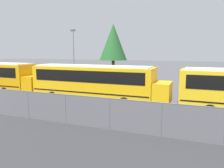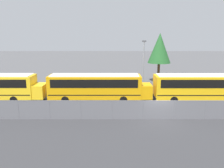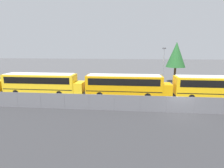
{
  "view_description": "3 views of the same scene",
  "coord_description": "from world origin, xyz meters",
  "px_view_note": "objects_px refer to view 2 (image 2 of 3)",
  "views": [
    {
      "loc": [
        15.22,
        -11.43,
        4.56
      ],
      "look_at": [
        8.29,
        6.05,
        1.76
      ],
      "focal_mm": 35.0,
      "sensor_mm": 36.0,
      "label": 1
    },
    {
      "loc": [
        -4.51,
        -20.02,
        7.9
      ],
      "look_at": [
        -4.58,
        5.1,
        2.39
      ],
      "focal_mm": 35.0,
      "sensor_mm": 36.0,
      "label": 2
    },
    {
      "loc": [
        -5.8,
        -19.47,
        7.22
      ],
      "look_at": [
        -8.33,
        5.67,
        2.02
      ],
      "focal_mm": 28.0,
      "sensor_mm": 36.0,
      "label": 3
    }
  ],
  "objects_px": {
    "school_bus_3": "(98,86)",
    "school_bus_4": "(203,86)",
    "tree_1": "(160,48)",
    "light_pole": "(144,62)"
  },
  "relations": [
    {
      "from": "light_pole",
      "to": "school_bus_4",
      "type": "bearing_deg",
      "value": -47.06
    },
    {
      "from": "light_pole",
      "to": "tree_1",
      "type": "xyz_separation_m",
      "value": [
        3.44,
        5.18,
        1.84
      ]
    },
    {
      "from": "school_bus_4",
      "to": "tree_1",
      "type": "distance_m",
      "value": 12.95
    },
    {
      "from": "tree_1",
      "to": "light_pole",
      "type": "bearing_deg",
      "value": -123.59
    },
    {
      "from": "school_bus_3",
      "to": "tree_1",
      "type": "xyz_separation_m",
      "value": [
        10.05,
        11.9,
        3.91
      ]
    },
    {
      "from": "tree_1",
      "to": "school_bus_3",
      "type": "bearing_deg",
      "value": -130.19
    },
    {
      "from": "tree_1",
      "to": "school_bus_4",
      "type": "bearing_deg",
      "value": -76.38
    },
    {
      "from": "school_bus_3",
      "to": "tree_1",
      "type": "height_order",
      "value": "tree_1"
    },
    {
      "from": "school_bus_3",
      "to": "school_bus_4",
      "type": "bearing_deg",
      "value": -0.46
    },
    {
      "from": "school_bus_4",
      "to": "light_pole",
      "type": "distance_m",
      "value": 9.55
    }
  ]
}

